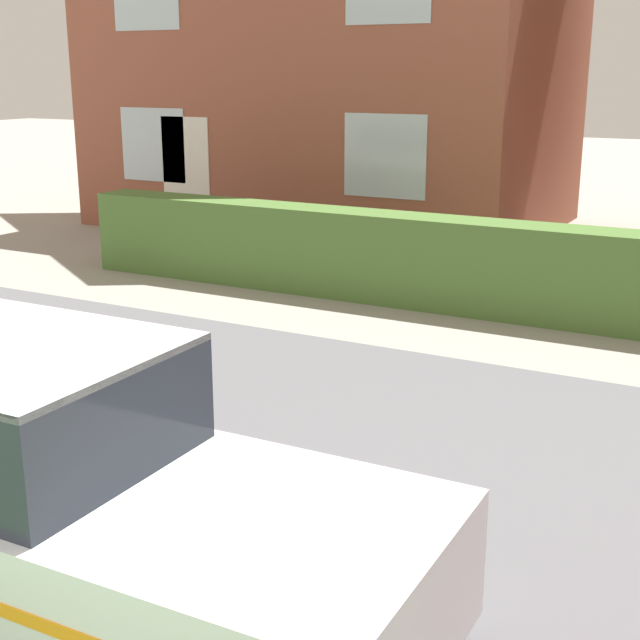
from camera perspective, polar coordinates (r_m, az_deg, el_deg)
road_strip at (r=6.33m, az=2.24°, el=-11.43°), size 28.00×6.63×0.01m
garden_hedge at (r=11.06m, az=9.94°, el=3.36°), size 11.45×0.64×1.14m
police_car at (r=5.18m, az=-18.14°, el=-10.04°), size 4.48×1.63×1.60m
house_left at (r=17.56m, az=0.98°, el=18.99°), size 8.72×5.63×7.64m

